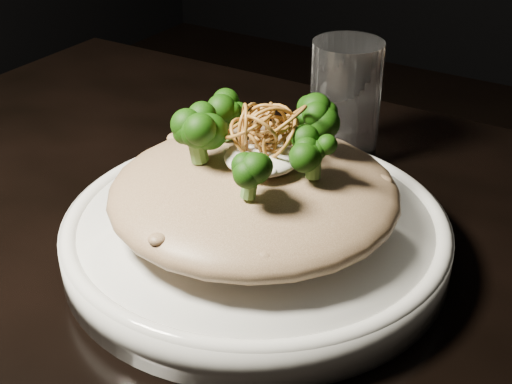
% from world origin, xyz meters
% --- Properties ---
extents(plate, '(0.30, 0.30, 0.03)m').
position_xyz_m(plate, '(-0.07, 0.07, 0.77)').
color(plate, white).
rests_on(plate, table).
extents(risotto, '(0.22, 0.22, 0.05)m').
position_xyz_m(risotto, '(-0.07, 0.06, 0.80)').
color(risotto, brown).
rests_on(risotto, plate).
extents(broccoli, '(0.14, 0.14, 0.05)m').
position_xyz_m(broccoli, '(-0.07, 0.07, 0.85)').
color(broccoli, black).
rests_on(broccoli, risotto).
extents(cheese, '(0.05, 0.05, 0.02)m').
position_xyz_m(cheese, '(-0.07, 0.06, 0.84)').
color(cheese, white).
rests_on(cheese, risotto).
extents(shallots, '(0.06, 0.06, 0.04)m').
position_xyz_m(shallots, '(-0.07, 0.07, 0.86)').
color(shallots, brown).
rests_on(shallots, cheese).
extents(drinking_glass, '(0.08, 0.08, 0.12)m').
position_xyz_m(drinking_glass, '(-0.09, 0.25, 0.81)').
color(drinking_glass, white).
rests_on(drinking_glass, table).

